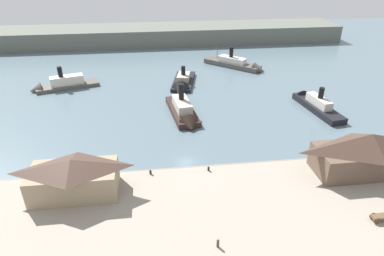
{
  "coord_description": "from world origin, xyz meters",
  "views": [
    {
      "loc": [
        -6.41,
        -62.12,
        42.35
      ],
      "look_at": [
        2.94,
        12.21,
        2.0
      ],
      "focal_mm": 31.22,
      "sensor_mm": 36.0,
      "label": 1
    }
  ],
  "objects_px": {
    "pedestrian_at_waters_edge": "(218,243)",
    "ferry_near_quay": "(238,64)",
    "mooring_post_west": "(209,169)",
    "ferry_shed_west_terminal": "(74,177)",
    "mooring_post_east": "(151,172)",
    "ferry_mid_harbor": "(184,113)",
    "ferry_shed_customs_shed": "(367,153)",
    "ferry_approaching_west": "(182,84)",
    "ferry_moored_west": "(59,85)",
    "ferry_moored_east": "(314,103)"
  },
  "relations": [
    {
      "from": "mooring_post_west",
      "to": "ferry_shed_west_terminal",
      "type": "bearing_deg",
      "value": -171.24
    },
    {
      "from": "ferry_near_quay",
      "to": "ferry_moored_west",
      "type": "height_order",
      "value": "ferry_near_quay"
    },
    {
      "from": "ferry_shed_west_terminal",
      "to": "mooring_post_east",
      "type": "distance_m",
      "value": 15.14
    },
    {
      "from": "ferry_moored_east",
      "to": "ferry_approaching_west",
      "type": "xyz_separation_m",
      "value": [
        -37.45,
        22.25,
        -0.46
      ]
    },
    {
      "from": "mooring_post_west",
      "to": "mooring_post_east",
      "type": "xyz_separation_m",
      "value": [
        -12.11,
        0.31,
        0.0
      ]
    },
    {
      "from": "mooring_post_west",
      "to": "ferry_mid_harbor",
      "type": "xyz_separation_m",
      "value": [
        -2.24,
        27.94,
        -0.16
      ]
    },
    {
      "from": "ferry_approaching_west",
      "to": "mooring_post_east",
      "type": "bearing_deg",
      "value": -102.83
    },
    {
      "from": "pedestrian_at_waters_edge",
      "to": "ferry_mid_harbor",
      "type": "bearing_deg",
      "value": 90.3
    },
    {
      "from": "pedestrian_at_waters_edge",
      "to": "ferry_moored_west",
      "type": "relative_size",
      "value": 0.07
    },
    {
      "from": "mooring_post_east",
      "to": "ferry_moored_east",
      "type": "distance_m",
      "value": 57.42
    },
    {
      "from": "ferry_shed_customs_shed",
      "to": "ferry_moored_east",
      "type": "relative_size",
      "value": 0.93
    },
    {
      "from": "ferry_shed_customs_shed",
      "to": "mooring_post_east",
      "type": "bearing_deg",
      "value": 174.36
    },
    {
      "from": "ferry_near_quay",
      "to": "ferry_approaching_west",
      "type": "relative_size",
      "value": 1.05
    },
    {
      "from": "ferry_moored_east",
      "to": "ferry_moored_west",
      "type": "xyz_separation_m",
      "value": [
        -79.53,
        25.41,
        -0.06
      ]
    },
    {
      "from": "ferry_shed_west_terminal",
      "to": "pedestrian_at_waters_edge",
      "type": "height_order",
      "value": "ferry_shed_west_terminal"
    },
    {
      "from": "ferry_shed_west_terminal",
      "to": "ferry_near_quay",
      "type": "distance_m",
      "value": 89.44
    },
    {
      "from": "mooring_post_east",
      "to": "ferry_near_quay",
      "type": "relative_size",
      "value": 0.04
    },
    {
      "from": "pedestrian_at_waters_edge",
      "to": "ferry_approaching_west",
      "type": "distance_m",
      "value": 72.39
    },
    {
      "from": "ferry_shed_customs_shed",
      "to": "mooring_post_east",
      "type": "height_order",
      "value": "ferry_shed_customs_shed"
    },
    {
      "from": "ferry_mid_harbor",
      "to": "ferry_moored_west",
      "type": "bearing_deg",
      "value": 145.77
    },
    {
      "from": "pedestrian_at_waters_edge",
      "to": "ferry_near_quay",
      "type": "height_order",
      "value": "ferry_near_quay"
    },
    {
      "from": "ferry_shed_west_terminal",
      "to": "ferry_shed_customs_shed",
      "type": "xyz_separation_m",
      "value": [
        58.27,
        -0.02,
        0.64
      ]
    },
    {
      "from": "ferry_shed_customs_shed",
      "to": "mooring_post_west",
      "type": "distance_m",
      "value": 32.56
    },
    {
      "from": "pedestrian_at_waters_edge",
      "to": "ferry_moored_east",
      "type": "height_order",
      "value": "ferry_moored_east"
    },
    {
      "from": "ferry_approaching_west",
      "to": "ferry_mid_harbor",
      "type": "bearing_deg",
      "value": -94.56
    },
    {
      "from": "ferry_shed_customs_shed",
      "to": "ferry_moored_east",
      "type": "bearing_deg",
      "value": 81.49
    },
    {
      "from": "mooring_post_east",
      "to": "ferry_moored_west",
      "type": "height_order",
      "value": "ferry_moored_west"
    },
    {
      "from": "ferry_shed_west_terminal",
      "to": "ferry_shed_customs_shed",
      "type": "bearing_deg",
      "value": -0.02
    },
    {
      "from": "ferry_near_quay",
      "to": "ferry_shed_customs_shed",
      "type": "bearing_deg",
      "value": -83.74
    },
    {
      "from": "ferry_moored_west",
      "to": "ferry_mid_harbor",
      "type": "bearing_deg",
      "value": -34.23
    },
    {
      "from": "ferry_mid_harbor",
      "to": "ferry_near_quay",
      "type": "relative_size",
      "value": 0.97
    },
    {
      "from": "ferry_mid_harbor",
      "to": "ferry_approaching_west",
      "type": "bearing_deg",
      "value": 85.44
    },
    {
      "from": "ferry_approaching_west",
      "to": "pedestrian_at_waters_edge",
      "type": "bearing_deg",
      "value": -91.32
    },
    {
      "from": "ferry_shed_west_terminal",
      "to": "pedestrian_at_waters_edge",
      "type": "distance_m",
      "value": 29.32
    },
    {
      "from": "pedestrian_at_waters_edge",
      "to": "ferry_mid_harbor",
      "type": "xyz_separation_m",
      "value": [
        -0.26,
        48.21,
        -0.49
      ]
    },
    {
      "from": "ferry_mid_harbor",
      "to": "mooring_post_east",
      "type": "bearing_deg",
      "value": -109.65
    },
    {
      "from": "ferry_near_quay",
      "to": "mooring_post_west",
      "type": "bearing_deg",
      "value": -108.89
    },
    {
      "from": "ferry_mid_harbor",
      "to": "ferry_shed_west_terminal",
      "type": "bearing_deg",
      "value": -126.85
    },
    {
      "from": "ferry_shed_customs_shed",
      "to": "mooring_post_west",
      "type": "relative_size",
      "value": 23.46
    },
    {
      "from": "mooring_post_west",
      "to": "ferry_approaching_west",
      "type": "relative_size",
      "value": 0.04
    },
    {
      "from": "ferry_shed_customs_shed",
      "to": "ferry_mid_harbor",
      "type": "distance_m",
      "value": 47.09
    },
    {
      "from": "pedestrian_at_waters_edge",
      "to": "mooring_post_west",
      "type": "relative_size",
      "value": 1.9
    },
    {
      "from": "ferry_shed_customs_shed",
      "to": "ferry_mid_harbor",
      "type": "height_order",
      "value": "ferry_shed_customs_shed"
    },
    {
      "from": "ferry_moored_west",
      "to": "pedestrian_at_waters_edge",
      "type": "bearing_deg",
      "value": -61.85
    },
    {
      "from": "ferry_near_quay",
      "to": "ferry_approaching_west",
      "type": "xyz_separation_m",
      "value": [
        -24.25,
        -17.84,
        -0.46
      ]
    },
    {
      "from": "mooring_post_west",
      "to": "ferry_near_quay",
      "type": "xyz_separation_m",
      "value": [
        23.94,
        69.94,
        -0.22
      ]
    },
    {
      "from": "ferry_mid_harbor",
      "to": "ferry_moored_west",
      "type": "distance_m",
      "value": 48.57
    },
    {
      "from": "pedestrian_at_waters_edge",
      "to": "ferry_mid_harbor",
      "type": "distance_m",
      "value": 48.21
    },
    {
      "from": "mooring_post_east",
      "to": "ferry_approaching_west",
      "type": "distance_m",
      "value": 53.12
    },
    {
      "from": "ferry_near_quay",
      "to": "ferry_moored_west",
      "type": "xyz_separation_m",
      "value": [
        -66.33,
        -14.67,
        -0.06
      ]
    }
  ]
}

